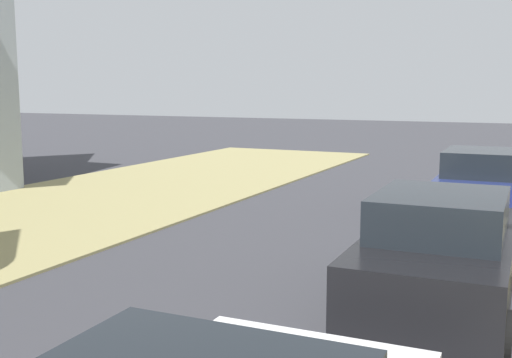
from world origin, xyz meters
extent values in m
cube|color=black|center=(2.37, 11.26, 0.59)|extent=(1.91, 4.44, 0.85)
cube|color=black|center=(2.38, 11.04, 1.29)|extent=(1.64, 2.06, 0.56)
cylinder|color=black|center=(1.47, 12.89, 0.30)|extent=(0.21, 0.60, 0.60)
cylinder|color=black|center=(1.54, 9.59, 0.30)|extent=(0.21, 0.60, 0.60)
cylinder|color=black|center=(3.28, 9.62, 0.30)|extent=(0.21, 0.60, 0.60)
cube|color=navy|center=(2.30, 17.60, 0.59)|extent=(1.91, 4.44, 0.85)
cube|color=black|center=(2.31, 17.38, 1.29)|extent=(1.64, 2.06, 0.56)
cylinder|color=black|center=(1.40, 19.23, 0.30)|extent=(0.21, 0.60, 0.60)
cylinder|color=black|center=(1.47, 15.93, 0.30)|extent=(0.21, 0.60, 0.60)
camera|label=1|loc=(3.60, 2.78, 2.92)|focal=43.89mm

